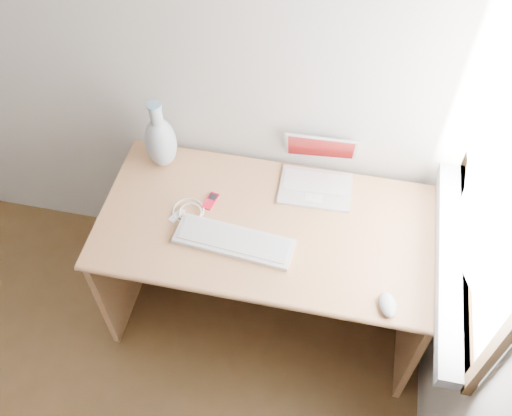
% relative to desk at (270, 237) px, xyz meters
% --- Properties ---
extents(back_wall, '(3.50, 0.04, 2.60)m').
position_rel_desk_xyz_m(back_wall, '(-0.99, 0.29, 0.79)').
color(back_wall, silver).
rests_on(back_wall, floor).
extents(window, '(0.11, 0.99, 1.10)m').
position_rel_desk_xyz_m(window, '(0.72, -0.16, 0.77)').
color(window, silver).
rests_on(window, right_wall).
extents(desk, '(1.35, 0.67, 0.71)m').
position_rel_desk_xyz_m(desk, '(0.00, 0.00, 0.00)').
color(desk, tan).
rests_on(desk, floor).
extents(laptop, '(0.30, 0.25, 0.20)m').
position_rel_desk_xyz_m(laptop, '(0.16, 0.18, 0.25)').
color(laptop, silver).
rests_on(laptop, desk).
extents(external_keyboard, '(0.47, 0.18, 0.02)m').
position_rel_desk_xyz_m(external_keyboard, '(-0.11, -0.19, 0.21)').
color(external_keyboard, white).
rests_on(external_keyboard, desk).
extents(mouse, '(0.09, 0.12, 0.04)m').
position_rel_desk_xyz_m(mouse, '(0.49, -0.36, 0.22)').
color(mouse, silver).
rests_on(mouse, desk).
extents(ipod, '(0.06, 0.10, 0.01)m').
position_rel_desk_xyz_m(ipod, '(-0.25, -0.01, 0.21)').
color(ipod, red).
rests_on(ipod, desk).
extents(cable_coil, '(0.16, 0.16, 0.01)m').
position_rel_desk_xyz_m(cable_coil, '(-0.32, -0.08, 0.21)').
color(cable_coil, white).
rests_on(cable_coil, desk).
extents(remote, '(0.06, 0.08, 0.01)m').
position_rel_desk_xyz_m(remote, '(-0.36, -0.11, 0.21)').
color(remote, white).
rests_on(remote, desk).
extents(vase, '(0.13, 0.13, 0.34)m').
position_rel_desk_xyz_m(vase, '(-0.50, 0.15, 0.34)').
color(vase, '#AFBCCA').
rests_on(vase, desk).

